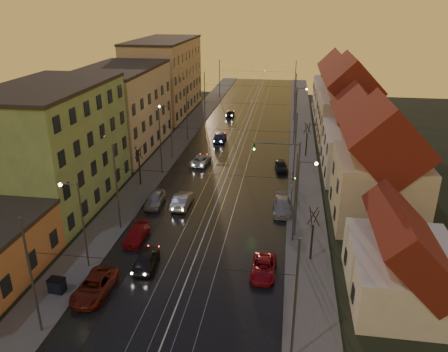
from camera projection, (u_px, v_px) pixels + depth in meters
The scene contains 48 objects.
ground at pixel (183, 291), 34.76m from camera, with size 160.00×160.00×0.00m, color black.
road at pixel (240, 141), 71.40m from camera, with size 16.00×120.00×0.04m, color black.
sidewalk_left at pixel (181, 138), 72.77m from camera, with size 4.00×120.00×0.15m, color #4C4C4C.
sidewalk_right at pixel (302, 144), 69.99m from camera, with size 4.00×120.00×0.15m, color #4C4C4C.
tram_rail_0 at pixel (227, 140), 71.69m from camera, with size 0.06×120.00×0.03m, color gray.
tram_rail_1 at pixel (236, 141), 71.49m from camera, with size 0.06×120.00×0.03m, color gray.
tram_rail_2 at pixel (245, 141), 71.28m from camera, with size 0.06×120.00×0.03m, color gray.
tram_rail_3 at pixel (254, 141), 71.08m from camera, with size 0.06×120.00×0.03m, color gray.
apartment_left_1 at pixel (54, 148), 47.57m from camera, with size 10.00×18.00×13.00m, color #658454.
apartment_left_2 at pixel (122, 110), 66.08m from camera, with size 10.00×20.00×12.00m, color tan.
apartment_left_3 at pixel (165, 77), 87.70m from camera, with size 10.00×24.00×14.00m, color tan.
house_right_0 at pixel (405, 264), 33.14m from camera, with size 8.16×10.20×5.80m.
house_right_1 at pixel (380, 171), 44.10m from camera, with size 8.67×10.20×10.80m.
house_right_2 at pixel (361, 140), 56.31m from camera, with size 9.18×12.24×9.20m.
house_right_3 at pixel (349, 106), 69.62m from camera, with size 9.18×14.28×11.50m.
house_right_4 at pixel (338, 89), 86.40m from camera, with size 9.18×16.32×10.00m.
catenary_pole_l_0 at pixel (32, 278), 28.76m from camera, with size 0.16×0.16×9.00m, color #595B60.
catenary_pole_r_0 at pixel (295, 303), 26.38m from camera, with size 0.16×0.16×9.00m, color #595B60.
catenary_pole_l_1 at pixel (117, 188), 42.50m from camera, with size 0.16×0.16×9.00m, color #595B60.
catenary_pole_r_1 at pixel (295, 199), 40.12m from camera, with size 0.16×0.16×9.00m, color #595B60.
catenary_pole_l_2 at pixel (160, 142), 56.25m from camera, with size 0.16×0.16×9.00m, color #595B60.
catenary_pole_r_2 at pixel (295, 148), 53.87m from camera, with size 0.16×0.16×9.00m, color #595B60.
catenary_pole_l_3 at pixel (187, 114), 69.99m from camera, with size 0.16×0.16×9.00m, color #595B60.
catenary_pole_r_3 at pixel (295, 118), 67.61m from camera, with size 0.16×0.16×9.00m, color #595B60.
catenary_pole_l_4 at pixel (205, 95), 83.74m from camera, with size 0.16×0.16×9.00m, color #595B60.
catenary_pole_r_4 at pixel (295, 98), 81.35m from camera, with size 0.16×0.16×9.00m, color #595B60.
catenary_pole_l_5 at pixel (219, 79), 100.23m from camera, with size 0.16×0.16×9.00m, color #595B60.
catenary_pole_r_5 at pixel (295, 81), 97.85m from camera, with size 0.16×0.16×9.00m, color #595B60.
street_lamp_0 at pixel (79, 217), 36.02m from camera, with size 1.75×0.32×8.00m.
street_lamp_1 at pixel (301, 191), 40.82m from camera, with size 1.75×0.32×8.00m.
street_lamp_2 at pixel (169, 126), 61.67m from camera, with size 1.75×0.32×8.00m.
street_lamp_3 at pixel (298, 105), 73.81m from camera, with size 1.75×0.32×8.00m.
traffic_light_mast at pixel (290, 164), 48.41m from camera, with size 5.30×0.32×7.20m.
bare_tree_0 at pixel (139, 167), 53.56m from camera, with size 1.09×1.09×5.11m.
bare_tree_1 at pixel (312, 236), 37.91m from camera, with size 1.09×1.09×5.11m.
bare_tree_2 at pixel (307, 140), 63.54m from camera, with size 1.09×1.09×5.11m.
driving_car_0 at pixel (146, 259), 37.66m from camera, with size 1.77×4.40×1.50m, color black.
driving_car_1 at pixel (182, 200), 48.67m from camera, with size 1.64×4.69×1.55m, color #96969B.
driving_car_2 at pixel (201, 160), 61.20m from camera, with size 2.11×4.59×1.27m, color #B3B3B3.
driving_car_3 at pixel (220, 137), 71.25m from camera, with size 1.97×4.85×1.41m, color #1A244F.
driving_car_4 at pixel (230, 113), 86.19m from camera, with size 1.48×3.69×1.26m, color black.
parked_left_1 at pixel (94, 286), 34.13m from camera, with size 2.34×5.07×1.41m, color #601A10.
parked_left_2 at pixel (137, 234), 41.90m from camera, with size 1.72×4.24×1.23m, color maroon.
parked_left_3 at pixel (155, 199), 48.99m from camera, with size 1.75×4.35×1.48m, color #9D9EA3.
parked_right_0 at pixel (263, 268), 36.66m from camera, with size 2.03×4.39×1.22m, color maroon.
parked_right_1 at pixel (282, 206), 47.46m from camera, with size 1.95×4.80×1.39m, color #A9A9AF.
parked_right_2 at pixel (281, 166), 59.00m from camera, with size 1.53×3.81×1.30m, color black.
dumpster at pixel (57, 286), 34.22m from camera, with size 1.20×0.80×1.10m, color black.
Camera 1 is at (7.57, -27.95, 21.55)m, focal length 35.00 mm.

